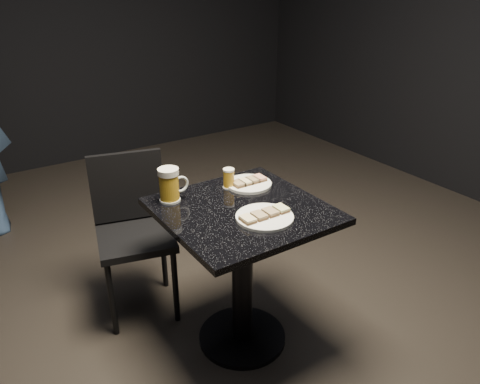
# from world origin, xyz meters

# --- Properties ---
(floor) EXTENTS (6.00, 6.00, 0.00)m
(floor) POSITION_xyz_m (0.00, 0.00, 0.00)
(floor) COLOR black
(floor) RESTS_ON ground
(plate_large) EXTENTS (0.25, 0.25, 0.01)m
(plate_large) POSITION_xyz_m (0.02, -0.14, 0.76)
(plate_large) COLOR white
(plate_large) RESTS_ON table
(plate_small) EXTENTS (0.22, 0.22, 0.01)m
(plate_small) POSITION_xyz_m (0.16, 0.19, 0.76)
(plate_small) COLOR white
(plate_small) RESTS_ON table
(table) EXTENTS (0.70, 0.70, 0.75)m
(table) POSITION_xyz_m (0.00, 0.00, 0.51)
(table) COLOR black
(table) RESTS_ON floor
(beer_mug) EXTENTS (0.14, 0.10, 0.16)m
(beer_mug) POSITION_xyz_m (-0.23, 0.24, 0.83)
(beer_mug) COLOR silver
(beer_mug) RESTS_ON table
(beer_tumbler) EXTENTS (0.06, 0.06, 0.10)m
(beer_tumbler) POSITION_xyz_m (0.07, 0.22, 0.80)
(beer_tumbler) COLOR silver
(beer_tumbler) RESTS_ON table
(chair) EXTENTS (0.46, 0.46, 0.86)m
(chair) POSITION_xyz_m (-0.31, 0.57, 0.50)
(chair) COLOR black
(chair) RESTS_ON floor
(canapes_on_plate_large) EXTENTS (0.22, 0.07, 0.02)m
(canapes_on_plate_large) POSITION_xyz_m (0.02, -0.14, 0.77)
(canapes_on_plate_large) COLOR #4C3521
(canapes_on_plate_large) RESTS_ON plate_large
(canapes_on_plate_small) EXTENTS (0.18, 0.07, 0.02)m
(canapes_on_plate_small) POSITION_xyz_m (0.16, 0.19, 0.77)
(canapes_on_plate_small) COLOR #4C3521
(canapes_on_plate_small) RESTS_ON plate_small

